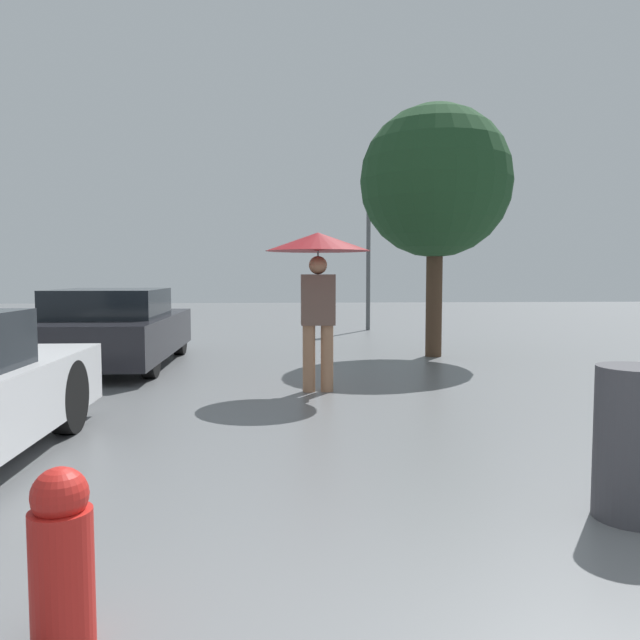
% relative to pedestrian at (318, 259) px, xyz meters
% --- Properties ---
extents(pedestrian, '(1.30, 1.30, 1.97)m').
position_rel_pedestrian_xyz_m(pedestrian, '(0.00, 0.00, 0.00)').
color(pedestrian, '#9E7051').
rests_on(pedestrian, ground_plane).
extents(parked_car_farthest, '(1.85, 4.15, 1.23)m').
position_rel_pedestrian_xyz_m(parked_car_farthest, '(-3.12, 2.41, -1.06)').
color(parked_car_farthest, black).
rests_on(parked_car_farthest, ground_plane).
extents(tree, '(2.65, 2.65, 4.41)m').
position_rel_pedestrian_xyz_m(tree, '(2.26, 3.19, 1.42)').
color(tree, '#473323').
rests_on(tree, ground_plane).
extents(street_lamp, '(0.35, 0.35, 3.93)m').
position_rel_pedestrian_xyz_m(street_lamp, '(1.83, 8.45, 1.15)').
color(street_lamp, '#515456').
rests_on(street_lamp, ground_plane).
extents(trash_bin, '(0.45, 0.45, 0.92)m').
position_rel_pedestrian_xyz_m(trash_bin, '(1.63, -4.16, -1.18)').
color(trash_bin, '#38383D').
rests_on(trash_bin, ground_plane).
extents(fire_hydrant, '(0.24, 0.24, 0.72)m').
position_rel_pedestrian_xyz_m(fire_hydrant, '(-1.33, -5.26, -1.29)').
color(fire_hydrant, '#B21E19').
rests_on(fire_hydrant, ground_plane).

